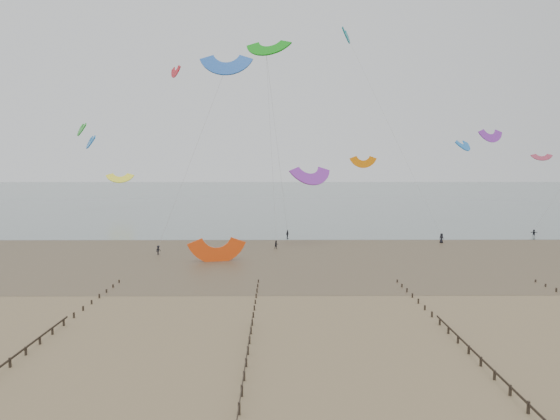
{
  "coord_description": "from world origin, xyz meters",
  "views": [
    {
      "loc": [
        6.3,
        -57.39,
        15.69
      ],
      "look_at": [
        6.91,
        28.0,
        8.0
      ],
      "focal_mm": 35.0,
      "sensor_mm": 36.0,
      "label": 1
    }
  ],
  "objects": [
    {
      "name": "kites_airborne",
      "position": [
        -12.07,
        81.78,
        22.43
      ],
      "size": [
        227.73,
        112.5,
        42.12
      ],
      "color": "#109512",
      "rests_on": "ground"
    },
    {
      "name": "grounded_kite",
      "position": [
        -2.96,
        26.92,
        0.0
      ],
      "size": [
        8.81,
        7.63,
        4.15
      ],
      "primitive_type": null,
      "rotation": [
        1.54,
        0.0,
        0.26
      ],
      "color": "#F9480F",
      "rests_on": "ground"
    },
    {
      "name": "kitesurfers",
      "position": [
        16.5,
        47.53,
        0.83
      ],
      "size": [
        152.71,
        26.98,
        1.88
      ],
      "color": "black",
      "rests_on": "ground"
    },
    {
      "name": "sea_and_shore",
      "position": [
        -4.08,
        34.4,
        0.01
      ],
      "size": [
        500.0,
        665.0,
        0.03
      ],
      "color": "#475654",
      "rests_on": "ground"
    },
    {
      "name": "groynes",
      "position": [
        4.0,
        -19.05,
        0.47
      ],
      "size": [
        72.16,
        50.16,
        1.0
      ],
      "color": "black",
      "rests_on": "ground"
    },
    {
      "name": "ground",
      "position": [
        0.0,
        0.0,
        0.0
      ],
      "size": [
        500.0,
        500.0,
        0.0
      ],
      "primitive_type": "plane",
      "color": "brown",
      "rests_on": "ground"
    }
  ]
}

